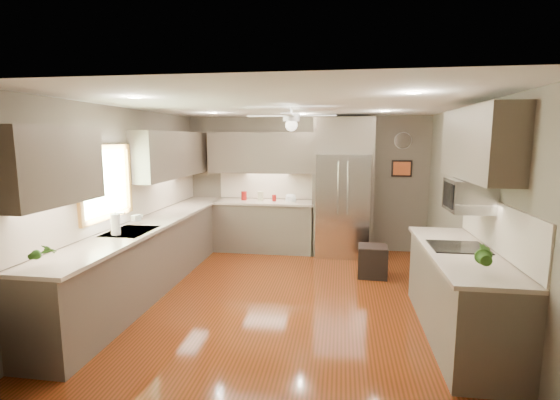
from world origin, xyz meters
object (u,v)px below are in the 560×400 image
(canister_c, at_px, (261,196))
(refrigerator, at_px, (343,189))
(canister_a, at_px, (244,196))
(potted_plant_left, at_px, (43,252))
(soap_bottle, at_px, (137,217))
(bowl, at_px, (291,200))
(canister_d, at_px, (274,198))
(paper_towel, at_px, (116,224))
(potted_plant_right, at_px, (486,256))
(stool, at_px, (372,261))
(microwave, at_px, (469,195))

(canister_c, relative_size, refrigerator, 0.07)
(canister_a, height_order, potted_plant_left, potted_plant_left)
(soap_bottle, relative_size, bowl, 0.76)
(canister_d, distance_m, paper_towel, 3.27)
(canister_a, height_order, soap_bottle, soap_bottle)
(refrigerator, height_order, paper_towel, refrigerator)
(potted_plant_left, xyz_separation_m, refrigerator, (2.65, 4.13, 0.11))
(canister_d, xyz_separation_m, bowl, (0.31, 0.01, -0.03))
(potted_plant_right, height_order, stool, potted_plant_right)
(canister_d, height_order, bowl, canister_d)
(canister_c, height_order, potted_plant_left, potted_plant_left)
(soap_bottle, xyz_separation_m, microwave, (4.08, -0.48, 0.45))
(soap_bottle, relative_size, potted_plant_left, 0.62)
(microwave, bearing_deg, stool, 118.93)
(microwave, bearing_deg, soap_bottle, 173.34)
(stool, xyz_separation_m, paper_towel, (-3.13, -1.76, 0.84))
(canister_d, height_order, soap_bottle, soap_bottle)
(canister_d, height_order, potted_plant_left, potted_plant_left)
(canister_c, height_order, stool, canister_c)
(canister_a, distance_m, bowl, 0.89)
(canister_d, bearing_deg, stool, -34.84)
(bowl, height_order, paper_towel, paper_towel)
(bowl, xyz_separation_m, paper_towel, (-1.72, -2.96, 0.11))
(potted_plant_left, height_order, refrigerator, refrigerator)
(potted_plant_right, bearing_deg, refrigerator, 107.80)
(potted_plant_right, xyz_separation_m, paper_towel, (-3.86, 0.80, -0.02))
(refrigerator, distance_m, microwave, 3.03)
(potted_plant_left, bearing_deg, soap_bottle, 93.28)
(refrigerator, xyz_separation_m, microwave, (1.33, -2.71, 0.29))
(stool, bearing_deg, potted_plant_left, -136.38)
(canister_c, relative_size, paper_towel, 0.66)
(microwave, bearing_deg, canister_d, 133.16)
(refrigerator, bearing_deg, potted_plant_right, -72.20)
(canister_a, xyz_separation_m, bowl, (0.89, -0.05, -0.05))
(canister_c, height_order, canister_d, canister_c)
(potted_plant_left, xyz_separation_m, potted_plant_right, (3.84, 0.41, 0.02))
(canister_a, distance_m, canister_c, 0.34)
(canister_c, height_order, bowl, canister_c)
(microwave, distance_m, stool, 2.16)
(bowl, distance_m, stool, 1.99)
(soap_bottle, height_order, refrigerator, refrigerator)
(bowl, relative_size, microwave, 0.41)
(refrigerator, distance_m, stool, 1.57)
(microwave, xyz_separation_m, stool, (-0.86, 1.55, -1.24))
(bowl, bearing_deg, canister_c, -178.48)
(stool, distance_m, paper_towel, 3.69)
(microwave, distance_m, paper_towel, 4.01)
(soap_bottle, bearing_deg, canister_c, 61.01)
(potted_plant_left, xyz_separation_m, paper_towel, (-0.01, 1.21, -0.00))
(potted_plant_left, height_order, microwave, microwave)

